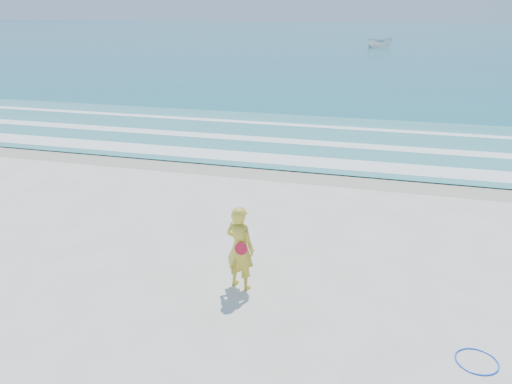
# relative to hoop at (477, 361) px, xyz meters

# --- Properties ---
(ground) EXTENTS (400.00, 400.00, 0.00)m
(ground) POSITION_rel_hoop_xyz_m (-5.02, 0.48, -0.01)
(ground) COLOR silver
(ground) RESTS_ON ground
(wet_sand) EXTENTS (400.00, 2.40, 0.00)m
(wet_sand) POSITION_rel_hoop_xyz_m (-5.02, 9.48, -0.01)
(wet_sand) COLOR #B2A893
(wet_sand) RESTS_ON ground
(ocean) EXTENTS (400.00, 190.00, 0.04)m
(ocean) POSITION_rel_hoop_xyz_m (-5.02, 105.48, 0.01)
(ocean) COLOR #19727F
(ocean) RESTS_ON ground
(shallow) EXTENTS (400.00, 10.00, 0.01)m
(shallow) POSITION_rel_hoop_xyz_m (-5.02, 14.48, 0.03)
(shallow) COLOR #59B7AD
(shallow) RESTS_ON ocean
(foam_near) EXTENTS (400.00, 1.40, 0.01)m
(foam_near) POSITION_rel_hoop_xyz_m (-5.02, 10.78, 0.04)
(foam_near) COLOR white
(foam_near) RESTS_ON shallow
(foam_mid) EXTENTS (400.00, 0.90, 0.01)m
(foam_mid) POSITION_rel_hoop_xyz_m (-5.02, 13.68, 0.04)
(foam_mid) COLOR white
(foam_mid) RESTS_ON shallow
(foam_far) EXTENTS (400.00, 0.60, 0.01)m
(foam_far) POSITION_rel_hoop_xyz_m (-5.02, 16.98, 0.04)
(foam_far) COLOR white
(foam_far) RESTS_ON shallow
(hoop) EXTENTS (0.88, 0.88, 0.03)m
(hoop) POSITION_rel_hoop_xyz_m (0.00, 0.00, 0.00)
(hoop) COLOR #0E53FD
(hoop) RESTS_ON ground
(boat) EXTENTS (4.14, 2.93, 1.50)m
(boat) POSITION_rel_hoop_xyz_m (-4.56, 71.35, 0.78)
(boat) COLOR silver
(boat) RESTS_ON ocean
(woman) EXTENTS (0.79, 0.65, 1.87)m
(woman) POSITION_rel_hoop_xyz_m (-4.64, 1.28, 0.92)
(woman) COLOR gold
(woman) RESTS_ON ground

